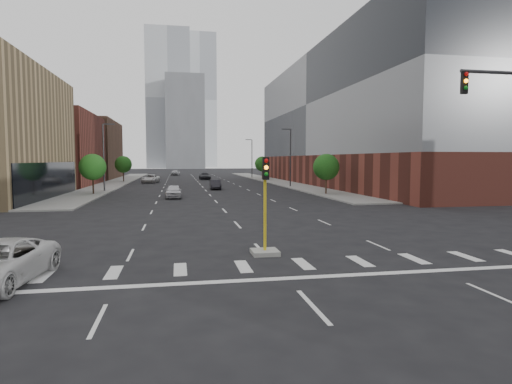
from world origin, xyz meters
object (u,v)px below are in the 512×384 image
object	(u,v)px
car_mid_right	(215,184)
car_far_left	(151,179)
car_near_left	(174,191)
car_deep_right	(205,176)
car_distant	(175,173)
median_traffic_signal	(265,233)

from	to	relation	value
car_mid_right	car_far_left	xyz separation A→B (m)	(-10.28, 19.81, 0.07)
car_near_left	car_deep_right	distance (m)	43.97
car_far_left	car_distant	xyz separation A→B (m)	(4.35, 36.07, 0.04)
car_distant	car_deep_right	bearing A→B (deg)	-66.86
car_deep_right	car_distant	distance (m)	26.22
car_far_left	car_mid_right	bearing A→B (deg)	-53.31
car_mid_right	car_distant	size ratio (longest dim) A/B	0.90
median_traffic_signal	car_near_left	size ratio (longest dim) A/B	0.99
car_far_left	car_deep_right	xyz separation A→B (m)	(10.68, 10.63, -0.00)
car_deep_right	median_traffic_signal	bearing A→B (deg)	-93.79
median_traffic_signal	car_near_left	world-z (taller)	median_traffic_signal
car_far_left	car_distant	bearing A→B (deg)	92.39
car_near_left	car_distant	xyz separation A→B (m)	(-0.13, 68.97, 0.06)
median_traffic_signal	car_far_left	distance (m)	63.48
car_near_left	car_deep_right	xyz separation A→B (m)	(6.21, 43.53, 0.02)
median_traffic_signal	car_distant	size ratio (longest dim) A/B	0.92
median_traffic_signal	car_far_left	size ratio (longest dim) A/B	0.79
car_near_left	car_deep_right	size ratio (longest dim) A/B	0.83
median_traffic_signal	car_distant	world-z (taller)	median_traffic_signal
median_traffic_signal	car_mid_right	world-z (taller)	median_traffic_signal
car_deep_right	car_far_left	bearing A→B (deg)	-137.44
car_near_left	median_traffic_signal	bearing A→B (deg)	-80.43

